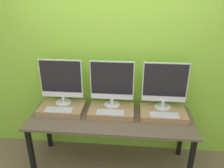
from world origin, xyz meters
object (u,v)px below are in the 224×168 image
keyboard_center (110,112)px  monitor_right (165,85)px  monitor_center (112,83)px  keyboard_right (164,115)px  monitor_left (61,81)px  keyboard_left (59,110)px

keyboard_center → monitor_right: 0.72m
monitor_center → keyboard_right: bearing=-16.9°
monitor_center → monitor_left: bearing=180.0°
monitor_left → keyboard_center: monitor_left is taller
keyboard_center → monitor_center: bearing=90.0°
keyboard_right → monitor_left: bearing=171.4°
keyboard_left → monitor_center: bearing=16.9°
keyboard_center → monitor_right: monitor_right is taller
monitor_center → keyboard_right: size_ratio=1.76×
keyboard_center → keyboard_right: (0.62, 0.00, 0.00)m
keyboard_right → keyboard_left: bearing=180.0°
monitor_left → monitor_right: size_ratio=1.00×
monitor_center → monitor_right: same height
keyboard_left → monitor_right: bearing=8.6°
monitor_left → keyboard_left: monitor_left is taller
keyboard_left → keyboard_center: (0.62, 0.00, 0.00)m
keyboard_center → keyboard_right: same height
keyboard_right → keyboard_center: bearing=180.0°
monitor_left → keyboard_right: 1.30m
keyboard_center → keyboard_right: size_ratio=1.00×
keyboard_left → keyboard_center: 0.62m
monitor_right → keyboard_right: (0.00, -0.19, -0.30)m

